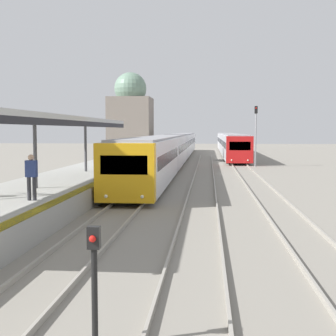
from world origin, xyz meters
TOP-DOWN VIEW (x-y plane):
  - platform_canopy at (-3.81, 17.19)m, footprint 4.00×21.03m
  - person_on_platform at (-2.66, 13.63)m, footprint 0.40×0.22m
  - train_near at (0.00, 48.62)m, footprint 2.71×62.13m
  - train_far at (6.75, 65.17)m, footprint 2.65×43.68m
  - signal_post_near at (1.90, 4.50)m, footprint 0.20×0.21m
  - signal_mast_far at (8.18, 42.56)m, footprint 0.28×0.29m
  - distant_domed_building at (-4.86, 48.45)m, footprint 4.59×4.59m

SIDE VIEW (x-z plane):
  - signal_post_near at x=1.90m, z-range 0.23..2.19m
  - train_far at x=6.75m, z-range 0.17..3.20m
  - train_near at x=0.00m, z-range 0.17..3.20m
  - person_on_platform at x=-2.66m, z-range 1.06..2.73m
  - signal_mast_far at x=8.18m, z-range 0.69..6.47m
  - platform_canopy at x=-3.81m, z-range 2.39..5.53m
  - distant_domed_building at x=-4.86m, z-range -0.34..9.46m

